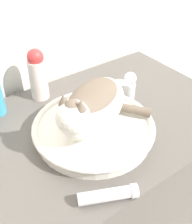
% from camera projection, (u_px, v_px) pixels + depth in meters
% --- Properties ---
extents(vanity_counter, '(1.09, 0.62, 0.80)m').
position_uv_depth(vanity_counter, '(83.00, 202.00, 1.16)').
color(vanity_counter, '#56514C').
rests_on(vanity_counter, ground_plane).
extents(sink_basin, '(0.38, 0.38, 0.05)m').
position_uv_depth(sink_basin, '(94.00, 128.00, 0.87)').
color(sink_basin, white).
rests_on(sink_basin, vanity_counter).
extents(cat, '(0.33, 0.26, 0.16)m').
position_uv_depth(cat, '(92.00, 106.00, 0.80)').
color(cat, silver).
rests_on(cat, sink_basin).
extents(faucet, '(0.12, 0.07, 0.13)m').
position_uv_depth(faucet, '(128.00, 85.00, 1.00)').
color(faucet, silver).
rests_on(faucet, vanity_counter).
extents(lotion_bottle_white, '(0.06, 0.06, 0.19)m').
position_uv_depth(lotion_bottle_white, '(38.00, 74.00, 0.99)').
color(lotion_bottle_white, silver).
rests_on(lotion_bottle_white, vanity_counter).
extents(cream_tube, '(0.15, 0.09, 0.04)m').
position_uv_depth(cream_tube, '(109.00, 195.00, 0.69)').
color(cream_tube, silver).
rests_on(cream_tube, vanity_counter).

